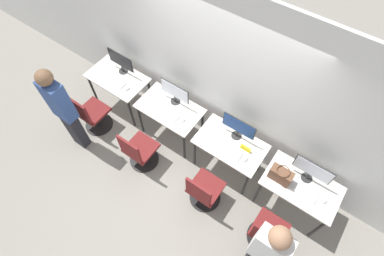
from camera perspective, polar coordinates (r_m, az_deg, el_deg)
The scene contains 26 objects.
ground_plane at distance 5.01m, azimuth -0.81°, elevation -6.56°, with size 20.00×20.00×0.00m, color gray.
wall_back at distance 4.19m, azimuth 4.88°, elevation 9.43°, with size 12.00×0.05×2.80m.
desk_far_left at distance 5.29m, azimuth -13.87°, elevation 8.66°, with size 1.01×0.61×0.76m.
monitor_far_left at distance 5.12m, azimuth -13.42°, elevation 12.26°, with size 0.51×0.15×0.40m.
keyboard_far_left at distance 5.17m, azimuth -14.87°, elevation 8.77°, with size 0.46×0.16×0.02m.
mouse_far_left at distance 4.99m, azimuth -12.20°, elevation 7.39°, with size 0.06×0.09×0.03m.
office_chair_far_left at distance 5.34m, azimuth -18.55°, elevation 2.31°, with size 0.48×0.48×0.88m.
person_far_left at distance 4.77m, azimuth -23.36°, elevation 3.37°, with size 0.36×0.23×1.75m.
desk_left at distance 4.75m, azimuth -4.20°, elevation 3.12°, with size 1.01×0.61×0.76m.
monitor_left at distance 4.56m, azimuth -3.31°, elevation 6.84°, with size 0.51×0.15×0.40m.
keyboard_left at distance 4.63m, azimuth -4.89°, elevation 3.27°, with size 0.46×0.16×0.02m.
mouse_left at distance 4.51m, azimuth -1.70°, elevation 1.57°, with size 0.06×0.09×0.03m.
office_chair_left at distance 4.77m, azimuth -10.01°, elevation -4.51°, with size 0.48×0.48×0.88m.
desk_right at distance 4.43m, azimuth 7.24°, elevation -3.60°, with size 1.01×0.61×0.76m.
monitor_right at distance 4.23m, azimuth 8.85°, elevation 0.17°, with size 0.51×0.15×0.40m.
keyboard_right at distance 4.28m, azimuth 6.55°, elevation -4.07°, with size 0.46×0.16×0.02m.
mouse_right at distance 4.24m, azimuth 10.19°, elevation -5.75°, with size 0.06×0.09×0.03m.
office_chair_right at distance 4.43m, azimuth 2.24°, elevation -12.02°, with size 0.48×0.48×0.88m.
desk_far_right at distance 4.38m, azimuth 19.89°, elevation -10.74°, with size 1.01×0.61×0.76m.
monitor_far_right at distance 4.15m, azimuth 21.94°, elevation -7.54°, with size 0.51×0.15×0.40m.
keyboard_far_right at distance 4.25m, azimuth 19.98°, elevation -10.86°, with size 0.46×0.16×0.02m.
mouse_far_right at distance 4.29m, azimuth 23.96°, elevation -12.51°, with size 0.06×0.09×0.03m.
office_chair_far_right at distance 4.37m, azimuth 14.02°, elevation -19.02°, with size 0.48×0.48×0.88m.
person_far_right at distance 3.70m, azimuth 13.81°, elevation -21.83°, with size 0.36×0.23×1.72m.
handbag at distance 4.13m, azimuth 16.56°, elevation -8.57°, with size 0.30×0.18×0.25m.
placard_right at distance 4.29m, azimuth 10.18°, elevation -3.86°, with size 0.16×0.03×0.08m.
Camera 1 is at (1.32, -1.76, 4.50)m, focal length 28.00 mm.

